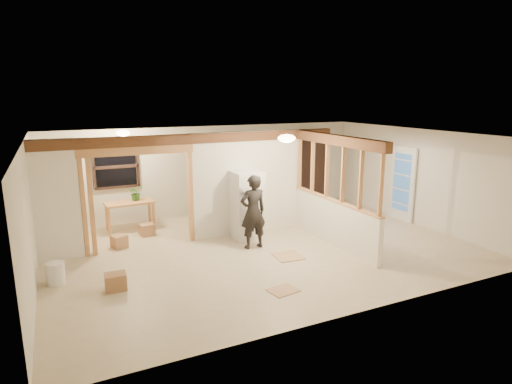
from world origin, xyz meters
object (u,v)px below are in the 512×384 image
shop_vac (52,227)px  bookshelf (308,171)px  woman (253,212)px  work_table (130,216)px  refrigerator (247,205)px

shop_vac → bookshelf: bearing=3.0°
woman → shop_vac: 4.77m
woman → bookshelf: bearing=-139.7°
work_table → shop_vac: bearing=176.2°
work_table → bookshelf: size_ratio=0.57×
woman → bookshelf: bookshelf is taller
shop_vac → refrigerator: bearing=-23.2°
work_table → shop_vac: (-1.79, -0.01, -0.05)m
refrigerator → shop_vac: (-4.20, 1.80, -0.48)m
refrigerator → shop_vac: 4.60m
shop_vac → bookshelf: bookshelf is taller
woman → work_table: (-2.25, 2.51, -0.46)m
woman → bookshelf: 4.35m
shop_vac → bookshelf: (7.28, 0.38, 0.71)m
work_table → shop_vac: work_table is taller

